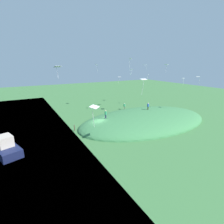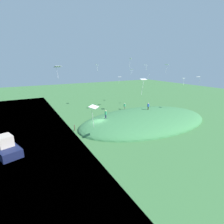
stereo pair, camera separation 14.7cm
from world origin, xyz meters
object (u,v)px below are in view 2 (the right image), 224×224
kite_9 (145,65)px  kite_6 (198,77)px  kite_8 (148,75)px  mooring_post (74,128)px  person_near_shore (148,106)px  person_on_hilltop (125,106)px  boat_on_lake (4,146)px  kite_12 (167,65)px  kite_11 (132,70)px  kite_4 (132,71)px  person_walking_path (106,113)px  kite_5 (130,60)px  kite_7 (184,79)px  kite_1 (58,67)px  kite_0 (97,65)px  kite_2 (94,108)px  kite_10 (143,80)px  kite_3 (120,77)px

kite_9 → kite_6: bearing=-46.4°
kite_8 → mooring_post: bearing=-160.5°
person_near_shore → kite_8: 14.14m
person_on_hilltop → boat_on_lake: bearing=-40.5°
person_on_hilltop → kite_12: 13.67m
person_on_hilltop → kite_11: 10.91m
person_on_hilltop → kite_8: kite_8 is taller
kite_4 → person_walking_path: bearing=-137.7°
kite_5 → kite_8: kite_5 is taller
person_near_shore → person_walking_path: 11.04m
kite_7 → kite_11: kite_11 is taller
kite_5 → kite_6: bearing=-44.1°
kite_1 → kite_7: 28.28m
kite_1 → kite_5: bearing=16.2°
kite_0 → kite_6: 25.65m
kite_2 → kite_10: bearing=13.5°
kite_7 → kite_4: bearing=97.6°
boat_on_lake → person_on_hilltop: bearing=86.3°
person_walking_path → kite_11: size_ratio=1.47×
boat_on_lake → kite_2: 17.20m
person_near_shore → mooring_post: bearing=-141.0°
person_on_hilltop → kite_3: bearing=-165.1°
kite_7 → mooring_post: size_ratio=1.42×
kite_12 → kite_5: bearing=146.2°
kite_0 → kite_8: 15.23m
kite_4 → person_near_shore: bearing=-110.4°
boat_on_lake → person_near_shore: (29.20, 1.88, 2.40)m
person_on_hilltop → kite_1: bearing=-38.1°
kite_7 → kite_11: bearing=117.8°
kite_6 → kite_10: size_ratio=0.73×
kite_7 → mooring_post: bearing=172.2°
kite_8 → kite_6: bearing=-86.0°
kite_9 → kite_12: 4.96m
kite_4 → kite_11: (-4.00, -5.74, 0.68)m
person_near_shore → kite_11: bearing=122.4°
person_near_shore → kite_12: size_ratio=0.80×
kite_5 → kite_8: bearing=26.8°
kite_10 → kite_12: size_ratio=1.04×
kite_8 → kite_10: kite_10 is taller
person_on_hilltop → kite_10: kite_10 is taller
kite_9 → kite_11: (0.79, 6.61, -1.27)m
person_walking_path → kite_8: bearing=69.9°
kite_0 → kite_10: 27.60m
kite_8 → kite_7: bearing=-89.3°
kite_12 → person_walking_path: bearing=-179.2°
kite_3 → kite_11: 3.82m
kite_4 → mooring_post: 28.90m
kite_0 → mooring_post: size_ratio=1.76×
kite_11 → kite_6: bearing=-64.2°
kite_4 → kite_5: 13.17m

